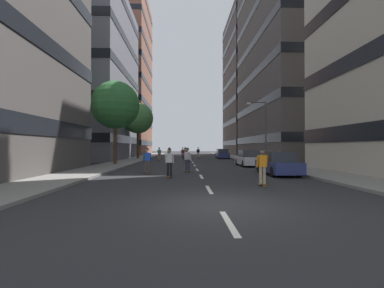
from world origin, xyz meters
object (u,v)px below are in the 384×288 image
skater_0 (187,158)px  skater_10 (159,153)px  parked_car_far (278,164)px  parked_car_mid (249,159)px  skater_7 (198,152)px  street_tree_near (115,105)px  skater_9 (185,153)px  parked_car_near (222,154)px  skater_3 (183,152)px  skater_1 (147,159)px  skater_6 (159,153)px  skater_8 (169,152)px  streetlamp_right (262,125)px  street_tree_mid (138,118)px  skater_5 (186,152)px  skater_4 (262,165)px  skater_2 (169,161)px

skater_0 → skater_10: same height
parked_car_far → parked_car_mid: bearing=90.0°
parked_car_far → skater_7: size_ratio=2.47×
street_tree_near → skater_9: bearing=42.5°
parked_car_near → skater_3: bearing=-168.4°
skater_0 → skater_1: size_ratio=1.00×
parked_car_mid → skater_0: size_ratio=2.47×
skater_1 → skater_6: bearing=92.9°
skater_8 → parked_car_near: bearing=-13.7°
parked_car_near → streetlamp_right: 15.29m
street_tree_mid → skater_7: (9.29, 4.97, -5.12)m
parked_car_near → skater_10: skater_10 is taller
streetlamp_right → skater_5: 18.17m
parked_car_mid → skater_8: size_ratio=2.47×
skater_9 → skater_8: bearing=102.7°
streetlamp_right → skater_7: (-5.84, 17.11, -3.15)m
skater_0 → skater_4: (3.41, -7.12, -0.03)m
skater_10 → skater_8: bearing=83.0°
street_tree_mid → skater_0: street_tree_mid is taller
skater_1 → skater_7: same height
skater_3 → skater_10: size_ratio=1.00×
skater_9 → skater_0: bearing=-89.5°
street_tree_mid → skater_10: bearing=-41.0°
street_tree_near → skater_1: street_tree_near is taller
parked_car_far → streetlamp_right: (2.10, 10.52, 3.44)m
skater_4 → skater_9: 21.16m
street_tree_near → skater_3: size_ratio=4.65×
streetlamp_right → skater_7: streetlamp_right is taller
streetlamp_right → skater_10: bearing=142.0°
parked_car_near → skater_4: 30.36m
skater_0 → skater_1: bearing=-159.6°
parked_car_near → skater_1: size_ratio=2.47×
skater_2 → skater_7: bearing=83.5°
skater_0 → skater_10: size_ratio=1.00×
skater_2 → street_tree_mid: bearing=103.9°
parked_car_near → street_tree_mid: 14.34m
parked_car_near → skater_0: size_ratio=2.47×
skater_8 → skater_7: bearing=2.9°
parked_car_mid → skater_9: 10.00m
parked_car_near → skater_5: (-5.82, 1.29, 0.29)m
street_tree_mid → skater_9: (6.98, -6.78, -5.09)m
skater_4 → skater_7: same height
street_tree_mid → skater_9: 10.98m
street_tree_near → streetlamp_right: (15.13, 1.03, -1.87)m
streetlamp_right → skater_0: 12.02m
parked_car_near → skater_2: skater_2 is taller
skater_2 → street_tree_near: bearing=118.7°
parked_car_near → skater_10: bearing=-149.6°
parked_car_near → streetlamp_right: size_ratio=0.68×
skater_2 → parked_car_near: bearing=75.2°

